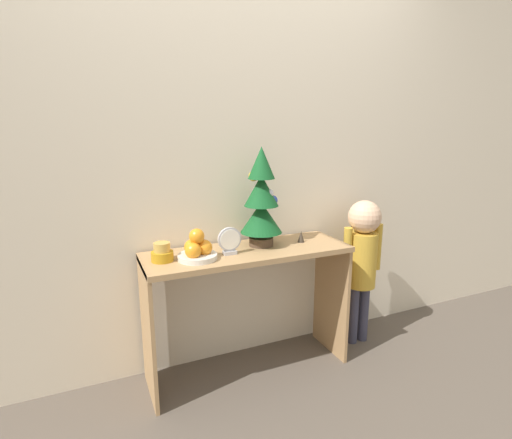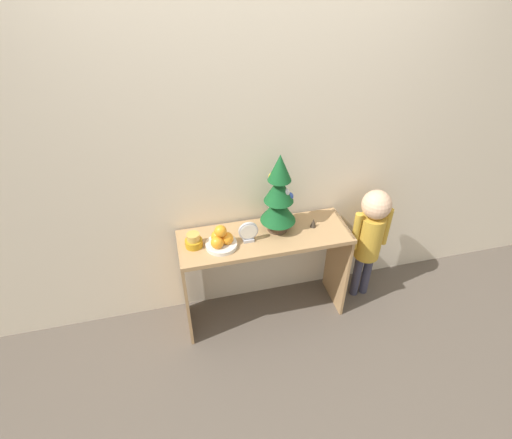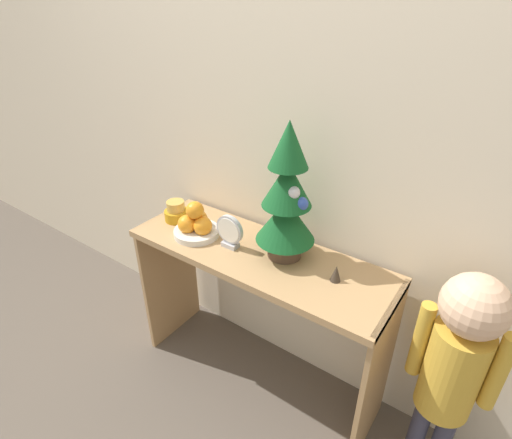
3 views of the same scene
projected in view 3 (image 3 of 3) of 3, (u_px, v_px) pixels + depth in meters
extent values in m
plane|color=brown|center=(233.00, 402.00, 1.88)|extent=(12.00, 12.00, 0.00)
cube|color=beige|center=(293.00, 118.00, 1.58)|extent=(7.00, 0.05, 2.50)
cube|color=tan|center=(257.00, 255.00, 1.66)|extent=(1.15, 0.39, 0.03)
cube|color=tan|center=(170.00, 276.00, 2.12)|extent=(0.02, 0.36, 0.75)
cube|color=tan|center=(376.00, 379.00, 1.55)|extent=(0.02, 0.36, 0.75)
cylinder|color=#4C3828|center=(284.00, 250.00, 1.62)|extent=(0.14, 0.14, 0.05)
cylinder|color=brown|center=(285.00, 241.00, 1.60)|extent=(0.02, 0.02, 0.04)
cone|color=#145123|center=(286.00, 220.00, 1.55)|extent=(0.24, 0.24, 0.18)
cone|color=#145123|center=(287.00, 184.00, 1.48)|extent=(0.19, 0.19, 0.18)
cone|color=#145123|center=(289.00, 144.00, 1.40)|extent=(0.15, 0.15, 0.18)
sphere|color=#2D4CA8|center=(298.00, 198.00, 1.51)|extent=(0.04, 0.04, 0.04)
sphere|color=#2D4CA8|center=(301.00, 204.00, 1.47)|extent=(0.05, 0.05, 0.05)
sphere|color=silver|center=(293.00, 193.00, 1.45)|extent=(0.05, 0.05, 0.05)
sphere|color=gold|center=(285.00, 160.00, 1.48)|extent=(0.06, 0.06, 0.06)
sphere|color=gold|center=(291.00, 152.00, 1.45)|extent=(0.04, 0.04, 0.04)
cylinder|color=silver|center=(197.00, 232.00, 1.77)|extent=(0.20, 0.20, 0.03)
sphere|color=orange|center=(203.00, 226.00, 1.73)|extent=(0.08, 0.08, 0.08)
sphere|color=orange|center=(198.00, 219.00, 1.78)|extent=(0.08, 0.08, 0.08)
sphere|color=orange|center=(187.00, 224.00, 1.74)|extent=(0.08, 0.08, 0.08)
sphere|color=orange|center=(195.00, 210.00, 1.71)|extent=(0.08, 0.08, 0.08)
cylinder|color=#B78419|center=(177.00, 215.00, 1.88)|extent=(0.11, 0.11, 0.05)
cylinder|color=gold|center=(176.00, 206.00, 1.86)|extent=(0.08, 0.08, 0.05)
cube|color=#B2B2B7|center=(230.00, 244.00, 1.69)|extent=(0.07, 0.04, 0.02)
cylinder|color=#B2B2B7|center=(230.00, 229.00, 1.65)|extent=(0.13, 0.02, 0.13)
cylinder|color=white|center=(228.00, 230.00, 1.64)|extent=(0.11, 0.00, 0.11)
cone|color=#382D23|center=(336.00, 273.00, 1.47)|extent=(0.04, 0.04, 0.07)
cylinder|color=#38384C|center=(417.00, 431.00, 1.55)|extent=(0.07, 0.07, 0.40)
cylinder|color=gold|center=(452.00, 370.00, 1.34)|extent=(0.19, 0.19, 0.36)
sphere|color=#E0B28E|center=(475.00, 306.00, 1.20)|extent=(0.21, 0.21, 0.21)
cylinder|color=gold|center=(420.00, 339.00, 1.37)|extent=(0.05, 0.05, 0.30)
cylinder|color=gold|center=(498.00, 372.00, 1.25)|extent=(0.05, 0.05, 0.30)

